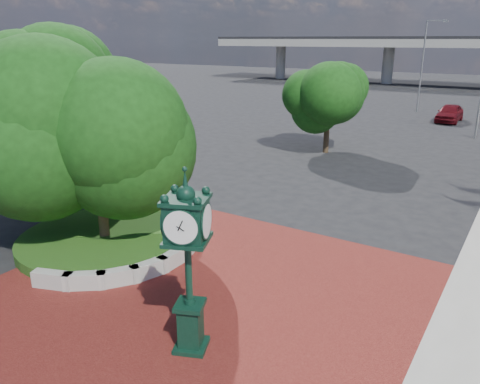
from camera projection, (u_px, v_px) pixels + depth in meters
The scene contains 10 objects.
ground at pixel (218, 281), 14.46m from camera, with size 200.00×200.00×0.00m, color black.
plaza at pixel (198, 295), 13.66m from camera, with size 12.00×12.00×0.04m, color maroon.
planter_wall at pixel (152, 253), 15.77m from camera, with size 2.96×6.77×0.54m.
grass_bed at pixel (105, 240), 16.96m from camera, with size 6.10×6.10×0.40m, color #1F4112.
tree_planter at pixel (96, 145), 15.86m from camera, with size 5.20×5.20×6.33m.
tree_northwest at pixel (65, 101), 23.84m from camera, with size 5.60×5.60×6.93m.
tree_street at pixel (328, 103), 29.90m from camera, with size 4.40×4.40×5.45m.
post_clock at pixel (188, 256), 10.55m from camera, with size 1.16×1.16×4.49m.
parked_car at pixel (450, 113), 41.99m from camera, with size 1.87×4.64×1.58m, color #5A0C14.
street_lamp_far at pixel (425, 59), 46.21m from camera, with size 1.99×0.36×8.87m.
Camera 1 is at (7.52, -10.47, 7.14)m, focal length 35.00 mm.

